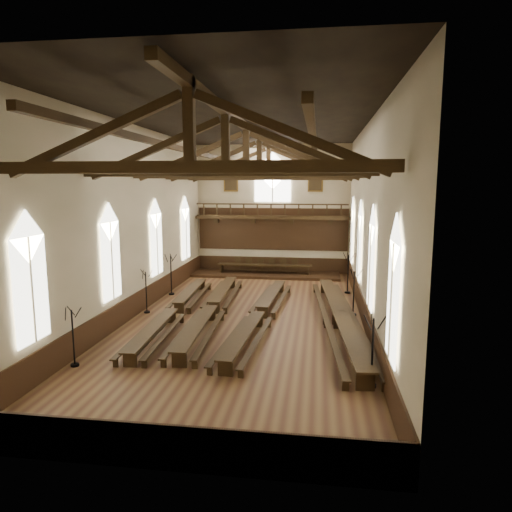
{
  "coord_description": "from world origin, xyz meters",
  "views": [
    {
      "loc": [
        3.66,
        -22.77,
        6.9
      ],
      "look_at": [
        0.28,
        1.5,
        3.07
      ],
      "focal_mm": 32.0,
      "sensor_mm": 36.0,
      "label": 1
    }
  ],
  "objects_px": {
    "refectory_row_a": "(175,309)",
    "candelabrum_left_mid": "(146,300)",
    "refectory_row_c": "(260,313)",
    "high_table": "(265,266)",
    "refectory_row_b": "(212,307)",
    "dais": "(265,274)",
    "candelabrum_left_far": "(171,282)",
    "refectory_row_d": "(339,315)",
    "candelabrum_right_far": "(348,281)",
    "candelabrum_right_mid": "(353,301)",
    "candelabrum_left_near": "(74,348)",
    "candelabrum_right_near": "(372,365)"
  },
  "relations": [
    {
      "from": "refectory_row_a",
      "to": "candelabrum_left_mid",
      "type": "bearing_deg",
      "value": 158.12
    },
    {
      "from": "refectory_row_c",
      "to": "candelabrum_left_mid",
      "type": "xyz_separation_m",
      "value": [
        -6.36,
        0.91,
        0.22
      ]
    },
    {
      "from": "high_table",
      "to": "refectory_row_b",
      "type": "bearing_deg",
      "value": -97.1
    },
    {
      "from": "dais",
      "to": "refectory_row_a",
      "type": "bearing_deg",
      "value": -105.58
    },
    {
      "from": "high_table",
      "to": "candelabrum_left_far",
      "type": "height_order",
      "value": "candelabrum_left_far"
    },
    {
      "from": "refectory_row_a",
      "to": "candelabrum_left_mid",
      "type": "height_order",
      "value": "candelabrum_left_mid"
    },
    {
      "from": "refectory_row_d",
      "to": "dais",
      "type": "distance_m",
      "value": 13.22
    },
    {
      "from": "refectory_row_d",
      "to": "high_table",
      "type": "relative_size",
      "value": 2.07
    },
    {
      "from": "refectory_row_a",
      "to": "candelabrum_right_far",
      "type": "xyz_separation_m",
      "value": [
        9.29,
        6.91,
        0.31
      ]
    },
    {
      "from": "high_table",
      "to": "candelabrum_right_mid",
      "type": "distance_m",
      "value": 11.72
    },
    {
      "from": "refectory_row_b",
      "to": "dais",
      "type": "relative_size",
      "value": 1.25
    },
    {
      "from": "refectory_row_d",
      "to": "candelabrum_right_far",
      "type": "xyz_separation_m",
      "value": [
        0.83,
        7.2,
        0.22
      ]
    },
    {
      "from": "candelabrum_left_mid",
      "to": "candelabrum_right_mid",
      "type": "height_order",
      "value": "candelabrum_right_mid"
    },
    {
      "from": "refectory_row_d",
      "to": "candelabrum_left_mid",
      "type": "distance_m",
      "value": 10.32
    },
    {
      "from": "dais",
      "to": "candelabrum_left_near",
      "type": "distance_m",
      "value": 19.31
    },
    {
      "from": "refectory_row_b",
      "to": "refectory_row_c",
      "type": "relative_size",
      "value": 1.01
    },
    {
      "from": "dais",
      "to": "candelabrum_right_far",
      "type": "relative_size",
      "value": 4.31
    },
    {
      "from": "refectory_row_a",
      "to": "high_table",
      "type": "bearing_deg",
      "value": 74.42
    },
    {
      "from": "refectory_row_b",
      "to": "refectory_row_c",
      "type": "height_order",
      "value": "refectory_row_b"
    },
    {
      "from": "refectory_row_c",
      "to": "high_table",
      "type": "xyz_separation_m",
      "value": [
        -1.23,
        12.06,
        0.26
      ]
    },
    {
      "from": "candelabrum_left_mid",
      "to": "candelabrum_right_near",
      "type": "xyz_separation_m",
      "value": [
        11.1,
        -7.75,
        0.06
      ]
    },
    {
      "from": "dais",
      "to": "candelabrum_right_mid",
      "type": "relative_size",
      "value": 4.51
    },
    {
      "from": "refectory_row_c",
      "to": "candelabrum_right_near",
      "type": "height_order",
      "value": "candelabrum_right_near"
    },
    {
      "from": "candelabrum_left_near",
      "to": "candelabrum_right_far",
      "type": "xyz_separation_m",
      "value": [
        11.1,
        13.64,
        0.09
      ]
    },
    {
      "from": "candelabrum_right_far",
      "to": "refectory_row_a",
      "type": "bearing_deg",
      "value": -143.34
    },
    {
      "from": "refectory_row_a",
      "to": "high_table",
      "type": "relative_size",
      "value": 1.9
    },
    {
      "from": "candelabrum_left_near",
      "to": "candelabrum_right_far",
      "type": "height_order",
      "value": "candelabrum_right_far"
    },
    {
      "from": "dais",
      "to": "candelabrum_right_far",
      "type": "distance_m",
      "value": 7.8
    },
    {
      "from": "refectory_row_c",
      "to": "candelabrum_right_near",
      "type": "relative_size",
      "value": 5.43
    },
    {
      "from": "dais",
      "to": "candelabrum_left_far",
      "type": "xyz_separation_m",
      "value": [
        -5.12,
        -6.93,
        0.7
      ]
    },
    {
      "from": "candelabrum_right_far",
      "to": "candelabrum_left_far",
      "type": "bearing_deg",
      "value": -169.95
    },
    {
      "from": "dais",
      "to": "refectory_row_b",
      "type": "bearing_deg",
      "value": -97.1
    },
    {
      "from": "refectory_row_b",
      "to": "candelabrum_right_far",
      "type": "bearing_deg",
      "value": 41.12
    },
    {
      "from": "refectory_row_b",
      "to": "candelabrum_right_near",
      "type": "relative_size",
      "value": 5.51
    },
    {
      "from": "candelabrum_right_near",
      "to": "candelabrum_left_near",
      "type": "bearing_deg",
      "value": 178.48
    },
    {
      "from": "refectory_row_c",
      "to": "candelabrum_right_mid",
      "type": "relative_size",
      "value": 5.56
    },
    {
      "from": "candelabrum_left_mid",
      "to": "candelabrum_right_mid",
      "type": "bearing_deg",
      "value": 5.49
    },
    {
      "from": "refectory_row_c",
      "to": "candelabrum_right_far",
      "type": "distance_m",
      "value": 8.54
    },
    {
      "from": "candelabrum_right_mid",
      "to": "refectory_row_a",
      "type": "bearing_deg",
      "value": -169.06
    },
    {
      "from": "refectory_row_a",
      "to": "candelabrum_right_near",
      "type": "bearing_deg",
      "value": -37.09
    },
    {
      "from": "high_table",
      "to": "candelabrum_right_far",
      "type": "xyz_separation_m",
      "value": [
        5.98,
        -4.97,
        0.03
      ]
    },
    {
      "from": "candelabrum_left_near",
      "to": "candelabrum_right_near",
      "type": "distance_m",
      "value": 11.1
    },
    {
      "from": "refectory_row_d",
      "to": "candelabrum_right_mid",
      "type": "xyz_separation_m",
      "value": [
        0.83,
        2.08,
        0.18
      ]
    },
    {
      "from": "candelabrum_left_far",
      "to": "refectory_row_c",
      "type": "bearing_deg",
      "value": -38.9
    },
    {
      "from": "refectory_row_a",
      "to": "candelabrum_right_far",
      "type": "height_order",
      "value": "candelabrum_right_far"
    },
    {
      "from": "refectory_row_b",
      "to": "candelabrum_left_mid",
      "type": "height_order",
      "value": "candelabrum_left_mid"
    },
    {
      "from": "candelabrum_left_near",
      "to": "candelabrum_right_mid",
      "type": "height_order",
      "value": "candelabrum_right_mid"
    },
    {
      "from": "candelabrum_right_mid",
      "to": "refectory_row_c",
      "type": "bearing_deg",
      "value": -157.37
    },
    {
      "from": "dais",
      "to": "candelabrum_right_near",
      "type": "relative_size",
      "value": 4.4
    },
    {
      "from": "refectory_row_d",
      "to": "high_table",
      "type": "height_order",
      "value": "high_table"
    }
  ]
}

